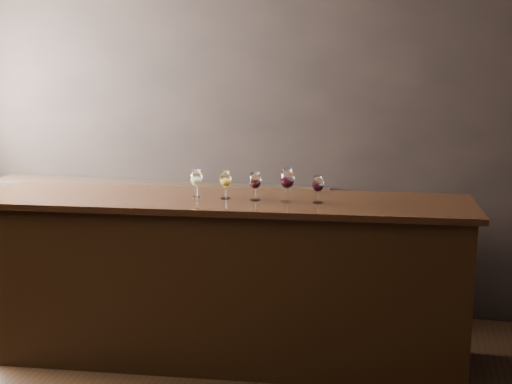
% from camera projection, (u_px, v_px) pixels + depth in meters
% --- Properties ---
extents(room_shell, '(5.02, 4.52, 2.81)m').
position_uv_depth(room_shell, '(86.00, 98.00, 3.57)').
color(room_shell, black).
rests_on(room_shell, ground).
extents(bar_counter, '(3.09, 0.92, 1.06)m').
position_uv_depth(bar_counter, '(228.00, 283.00, 4.71)').
color(bar_counter, black).
rests_on(bar_counter, ground).
extents(bar_top, '(3.20, 1.00, 0.04)m').
position_uv_depth(bar_top, '(227.00, 201.00, 4.60)').
color(bar_top, black).
rests_on(bar_top, bar_counter).
extents(back_bar_shelf, '(2.76, 0.40, 0.99)m').
position_uv_depth(back_bar_shelf, '(156.00, 245.00, 5.75)').
color(back_bar_shelf, black).
rests_on(back_bar_shelf, ground).
extents(glass_white, '(0.08, 0.08, 0.18)m').
position_uv_depth(glass_white, '(196.00, 179.00, 4.61)').
color(glass_white, white).
rests_on(glass_white, bar_top).
extents(glass_amber, '(0.08, 0.08, 0.18)m').
position_uv_depth(glass_amber, '(225.00, 180.00, 4.57)').
color(glass_amber, white).
rests_on(glass_amber, bar_top).
extents(glass_red_a, '(0.08, 0.08, 0.18)m').
position_uv_depth(glass_red_a, '(255.00, 181.00, 4.52)').
color(glass_red_a, white).
rests_on(glass_red_a, bar_top).
extents(glass_red_b, '(0.09, 0.09, 0.21)m').
position_uv_depth(glass_red_b, '(287.00, 179.00, 4.47)').
color(glass_red_b, white).
rests_on(glass_red_b, bar_top).
extents(glass_red_c, '(0.07, 0.07, 0.17)m').
position_uv_depth(glass_red_c, '(318.00, 184.00, 4.44)').
color(glass_red_c, white).
rests_on(glass_red_c, bar_top).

